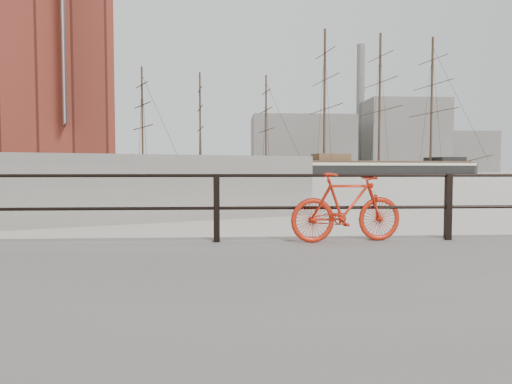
# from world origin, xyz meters

# --- Properties ---
(ground) EXTENTS (400.00, 400.00, 0.00)m
(ground) POSITION_xyz_m (0.00, 0.00, 0.00)
(ground) COLOR white
(ground) RESTS_ON ground
(far_quay) EXTENTS (78.44, 148.07, 1.80)m
(far_quay) POSITION_xyz_m (-40.00, 72.00, 0.90)
(far_quay) COLOR gray
(far_quay) RESTS_ON ground
(guardrail) EXTENTS (28.00, 0.10, 1.00)m
(guardrail) POSITION_xyz_m (0.00, -0.15, 0.85)
(guardrail) COLOR black
(guardrail) RESTS_ON promenade
(bicycle) EXTENTS (1.71, 0.48, 1.02)m
(bicycle) POSITION_xyz_m (-1.59, -0.25, 0.86)
(bicycle) COLOR red
(bicycle) RESTS_ON promenade
(barque_black) EXTENTS (59.17, 28.09, 32.37)m
(barque_black) POSITION_xyz_m (29.67, 92.42, 0.00)
(barque_black) COLOR black
(barque_black) RESTS_ON ground
(schooner_mid) EXTENTS (27.76, 15.12, 19.18)m
(schooner_mid) POSITION_xyz_m (-2.58, 75.49, 0.00)
(schooner_mid) COLOR white
(schooner_mid) RESTS_ON ground
(schooner_left) EXTENTS (27.99, 21.72, 19.26)m
(schooner_left) POSITION_xyz_m (-23.15, 68.69, 0.00)
(schooner_left) COLOR white
(schooner_left) RESTS_ON ground
(apartment_grey) EXTENTS (26.02, 22.15, 23.20)m
(apartment_grey) POSITION_xyz_m (-46.35, 82.38, 13.40)
(apartment_grey) COLOR #9A9A95
(apartment_grey) RESTS_ON far_quay
(apartment_brick) EXTENTS (27.87, 22.90, 21.20)m
(apartment_brick) POSITION_xyz_m (-54.97, 103.70, 12.40)
(apartment_brick) COLOR brown
(apartment_brick) RESTS_ON far_quay
(industrial_west) EXTENTS (32.00, 18.00, 18.00)m
(industrial_west) POSITION_xyz_m (20.00, 140.00, 9.00)
(industrial_west) COLOR gray
(industrial_west) RESTS_ON ground
(industrial_mid) EXTENTS (26.00, 20.00, 24.00)m
(industrial_mid) POSITION_xyz_m (55.00, 145.00, 12.00)
(industrial_mid) COLOR gray
(industrial_mid) RESTS_ON ground
(industrial_east) EXTENTS (20.00, 16.00, 14.00)m
(industrial_east) POSITION_xyz_m (78.00, 150.00, 7.00)
(industrial_east) COLOR gray
(industrial_east) RESTS_ON ground
(smokestack) EXTENTS (2.80, 2.80, 44.00)m
(smokestack) POSITION_xyz_m (42.00, 150.00, 22.00)
(smokestack) COLOR gray
(smokestack) RESTS_ON ground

